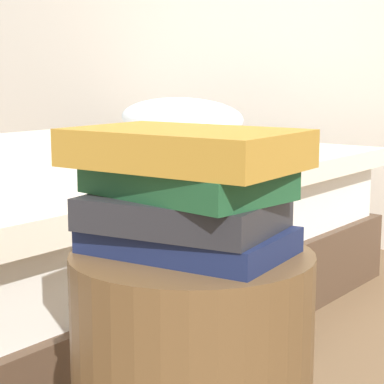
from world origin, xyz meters
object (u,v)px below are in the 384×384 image
Objects in this scene: book_navy at (189,240)px; book_charcoal at (183,212)px; book_forest at (187,181)px; bed at (19,231)px; book_ochre at (186,148)px.

book_charcoal reaches higher than book_navy.
book_forest reaches higher than book_charcoal.
book_navy is 1.01× the size of book_forest.
bed is 8.34× the size of book_charcoal.
bed is 7.87× the size of book_navy.
book_forest is at bearing 144.42° from book_navy.
book_forest is 0.04m from book_ochre.
book_forest is (-0.00, 0.00, 0.08)m from book_navy.
book_charcoal is 0.04m from book_forest.
book_charcoal is 0.83× the size of book_ochre.
book_charcoal is at bearing -121.84° from book_navy.
book_navy is 0.04m from book_charcoal.
book_navy is at bearing 55.16° from book_charcoal.
bed is 1.29m from book_navy.
book_charcoal is (-0.00, -0.01, 0.04)m from book_navy.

